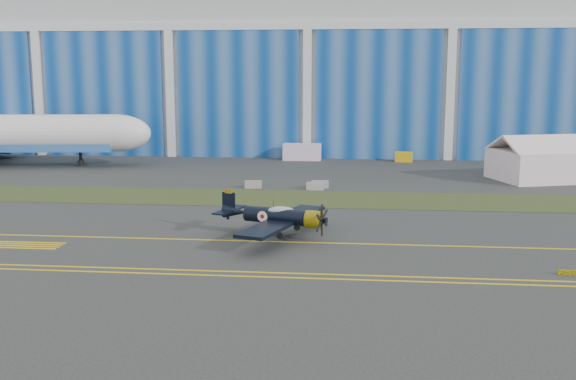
# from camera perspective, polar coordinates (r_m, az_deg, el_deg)

# --- Properties ---
(ground) EXTENTS (260.00, 260.00, 0.00)m
(ground) POSITION_cam_1_polar(r_m,az_deg,el_deg) (59.11, -1.94, -3.18)
(ground) COLOR #363837
(ground) RESTS_ON ground
(grass_median) EXTENTS (260.00, 10.00, 0.02)m
(grass_median) POSITION_cam_1_polar(r_m,az_deg,el_deg) (72.71, -0.45, -0.69)
(grass_median) COLOR #475128
(grass_median) RESTS_ON ground
(hangar) EXTENTS (220.00, 45.70, 30.00)m
(hangar) POSITION_cam_1_polar(r_m,az_deg,el_deg) (129.09, 2.41, 10.56)
(hangar) COLOR silver
(hangar) RESTS_ON ground
(taxiway_centreline) EXTENTS (200.00, 0.20, 0.02)m
(taxiway_centreline) POSITION_cam_1_polar(r_m,az_deg,el_deg) (54.30, -2.66, -4.35)
(taxiway_centreline) COLOR yellow
(taxiway_centreline) RESTS_ON ground
(edge_line_near) EXTENTS (80.00, 0.20, 0.02)m
(edge_line_near) POSITION_cam_1_polar(r_m,az_deg,el_deg) (45.27, -4.45, -7.27)
(edge_line_near) COLOR yellow
(edge_line_near) RESTS_ON ground
(edge_line_far) EXTENTS (80.00, 0.20, 0.02)m
(edge_line_far) POSITION_cam_1_polar(r_m,az_deg,el_deg) (46.21, -4.23, -6.91)
(edge_line_far) COLOR yellow
(edge_line_far) RESTS_ON ground
(hold_short_ladder) EXTENTS (6.00, 2.40, 0.02)m
(hold_short_ladder) POSITION_cam_1_polar(r_m,az_deg,el_deg) (56.94, -21.42, -4.36)
(hold_short_ladder) COLOR yellow
(hold_short_ladder) RESTS_ON ground
(guard_board_right) EXTENTS (1.20, 0.15, 0.35)m
(guard_board_right) POSITION_cam_1_polar(r_m,az_deg,el_deg) (49.01, 22.53, -6.48)
(guard_board_right) COLOR yellow
(guard_board_right) RESTS_ON ground
(warbird) EXTENTS (13.93, 15.32, 3.76)m
(warbird) POSITION_cam_1_polar(r_m,az_deg,el_deg) (54.90, -0.96, -2.21)
(warbird) COLOR black
(warbird) RESTS_ON ground
(tent) EXTENTS (14.58, 12.40, 5.78)m
(tent) POSITION_cam_1_polar(r_m,az_deg,el_deg) (90.94, 21.02, 2.61)
(tent) COLOR white
(tent) RESTS_ON ground
(shipping_container) EXTENTS (5.90, 2.42, 2.55)m
(shipping_container) POSITION_cam_1_polar(r_m,az_deg,el_deg) (104.79, 1.20, 3.24)
(shipping_container) COLOR silver
(shipping_container) RESTS_ON ground
(tug) EXTENTS (2.75, 1.96, 1.48)m
(tug) POSITION_cam_1_polar(r_m,az_deg,el_deg) (104.38, 9.78, 2.78)
(tug) COLOR #E9B111
(tug) RESTS_ON ground
(barrier_a) EXTENTS (2.07, 0.91, 0.90)m
(barrier_a) POSITION_cam_1_polar(r_m,az_deg,el_deg) (79.12, -2.96, 0.47)
(barrier_a) COLOR gray
(barrier_a) RESTS_ON ground
(barrier_b) EXTENTS (2.00, 0.60, 0.90)m
(barrier_b) POSITION_cam_1_polar(r_m,az_deg,el_deg) (77.88, 2.30, 0.33)
(barrier_b) COLOR #969691
(barrier_b) RESTS_ON ground
(barrier_c) EXTENTS (2.06, 0.84, 0.90)m
(barrier_c) POSITION_cam_1_polar(r_m,az_deg,el_deg) (79.14, 2.72, 0.48)
(barrier_c) COLOR gray
(barrier_c) RESTS_ON ground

